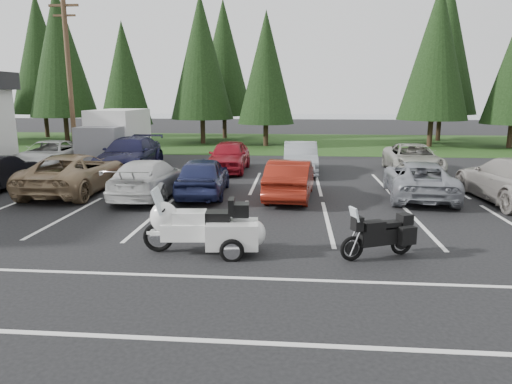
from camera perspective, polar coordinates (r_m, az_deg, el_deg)
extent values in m
plane|color=black|center=(13.06, -4.95, -4.59)|extent=(120.00, 120.00, 0.00)
cube|color=#1A3811|center=(36.58, 1.47, 6.21)|extent=(80.00, 16.00, 0.01)
cube|color=slate|center=(67.45, 6.52, 8.81)|extent=(70.00, 50.00, 0.02)
cylinder|color=#473321|center=(27.22, -22.27, 12.81)|extent=(0.26, 0.26, 9.00)
cube|color=#473321|center=(27.59, -22.94, 20.69)|extent=(1.60, 0.12, 0.12)
cube|color=#473321|center=(27.51, -22.85, 19.67)|extent=(1.20, 0.10, 0.10)
cube|color=silver|center=(14.96, -3.65, -2.39)|extent=(32.00, 16.00, 0.01)
cylinder|color=#332316|center=(39.62, -22.64, 7.76)|extent=(0.36, 0.36, 2.78)
cone|color=black|center=(39.69, -23.31, 15.78)|extent=(5.10, 5.10, 9.86)
cylinder|color=#332316|center=(36.13, -15.79, 7.36)|extent=(0.36, 0.36, 2.11)
cone|color=black|center=(36.07, -16.18, 14.06)|extent=(3.87, 3.87, 7.48)
cylinder|color=#332316|center=(36.03, -6.67, 8.12)|extent=(0.36, 0.36, 2.62)
cone|color=black|center=(36.06, -6.88, 16.44)|extent=(4.80, 4.80, 9.27)
cylinder|color=#332316|center=(34.10, 1.23, 7.68)|extent=(0.36, 0.36, 2.26)
cone|color=black|center=(34.05, 1.27, 15.27)|extent=(4.14, 4.14, 7.99)
cylinder|color=#332316|center=(35.88, 20.96, 7.46)|extent=(0.36, 0.36, 2.69)
cone|color=black|center=(35.92, 21.63, 16.02)|extent=(4.93, 4.93, 9.52)
cylinder|color=#332316|center=(37.49, 29.22, 6.62)|extent=(0.36, 0.36, 2.33)
cylinder|color=#332316|center=(45.21, -24.74, 8.06)|extent=(0.36, 0.36, 2.88)
cone|color=black|center=(45.29, -25.41, 15.33)|extent=(5.28, 5.28, 10.20)
cylinder|color=#332316|center=(40.37, -3.95, 8.66)|extent=(0.36, 0.36, 2.71)
cone|color=black|center=(40.42, -4.07, 16.36)|extent=(4.97, 4.97, 9.61)
cylinder|color=#332316|center=(40.93, 21.91, 8.08)|extent=(0.36, 0.36, 3.00)
cone|color=black|center=(41.04, 22.59, 16.44)|extent=(5.50, 5.50, 10.62)
imported|color=#8B7151|center=(19.08, -21.68, 2.24)|extent=(2.59, 5.49, 1.52)
imported|color=silver|center=(17.40, -13.24, 1.70)|extent=(1.98, 4.83, 1.40)
imported|color=#1D2249|center=(17.28, -6.61, 1.99)|extent=(2.00, 4.41, 1.47)
imported|color=maroon|center=(16.82, 4.31, 1.69)|extent=(1.89, 4.45, 1.43)
imported|color=gray|center=(17.89, 19.68, 1.51)|extent=(2.72, 5.06, 1.35)
imported|color=silver|center=(25.72, -24.39, 4.24)|extent=(2.78, 5.30, 1.42)
imported|color=#161638|center=(23.74, -15.48, 4.58)|extent=(2.43, 5.70, 1.64)
imported|color=maroon|center=(22.71, -3.40, 4.52)|extent=(1.84, 4.48, 1.52)
imported|color=gray|center=(22.29, 5.56, 4.29)|extent=(1.62, 4.51, 1.48)
imported|color=#9E9C91|center=(23.33, 19.00, 3.94)|extent=(2.58, 5.16, 1.40)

